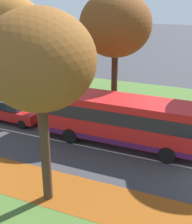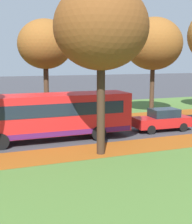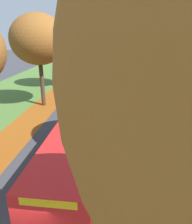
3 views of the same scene
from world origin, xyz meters
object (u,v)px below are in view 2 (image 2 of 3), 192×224
(tree_right_near, at_px, (101,28))
(tree_left_mid, at_px, (153,44))
(car_red_lead, at_px, (162,120))
(tree_left_near, at_px, (45,45))
(bus, at_px, (50,114))

(tree_right_near, bearing_deg, tree_left_mid, 137.35)
(car_red_lead, bearing_deg, tree_left_near, -133.84)
(tree_left_mid, relative_size, car_red_lead, 2.11)
(tree_left_near, bearing_deg, bus, -10.14)
(tree_left_mid, bearing_deg, car_red_lead, -24.38)
(tree_left_near, height_order, tree_right_near, tree_right_near)
(tree_left_near, relative_size, car_red_lead, 1.98)
(tree_right_near, bearing_deg, car_red_lead, 120.30)
(tree_right_near, height_order, car_red_lead, tree_right_near)
(tree_left_near, distance_m, tree_left_mid, 9.97)
(bus, bearing_deg, car_red_lead, 88.17)
(bus, distance_m, car_red_lead, 8.33)
(tree_left_near, bearing_deg, tree_right_near, 3.99)
(tree_left_near, xyz_separation_m, bus, (6.56, -1.17, -4.69))
(tree_left_mid, bearing_deg, tree_left_near, -93.11)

